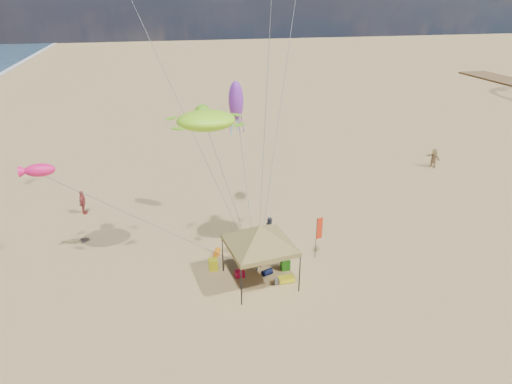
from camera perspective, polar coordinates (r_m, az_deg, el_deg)
ground at (r=26.24m, az=1.48°, el=-10.64°), size 280.00×280.00×0.00m
canopy_tent at (r=24.01m, az=0.50°, el=-4.55°), size 6.64×6.64×4.13m
feather_flag at (r=27.16m, az=7.99°, el=-4.93°), size 0.42×0.13×2.79m
cooler_red at (r=26.09m, az=-2.10°, el=-10.37°), size 0.54×0.38×0.38m
cooler_blue at (r=28.52m, az=3.82°, el=-7.13°), size 0.54×0.38×0.38m
bag_navy at (r=26.22m, az=1.44°, el=-10.19°), size 0.69×0.54×0.36m
bag_orange at (r=28.13m, az=-5.01°, el=-7.67°), size 0.54×0.69×0.36m
chair_green at (r=26.68m, az=3.75°, el=-9.14°), size 0.50×0.50×0.70m
chair_yellow at (r=26.69m, az=-5.50°, el=-9.18°), size 0.50×0.50×0.70m
crate_grey at (r=25.57m, az=2.74°, el=-11.32°), size 0.34×0.30×0.28m
beach_cart at (r=25.68m, az=3.88°, el=-11.01°), size 0.90×0.50×0.24m
person_near_a at (r=26.48m, az=0.20°, el=-7.94°), size 0.69×0.48×1.80m
person_near_b at (r=29.28m, az=1.81°, el=-4.71°), size 1.03×1.01×1.68m
person_near_c at (r=27.63m, az=-0.76°, el=-6.36°), size 1.40×1.15×1.88m
person_far_a at (r=35.03m, az=-21.23°, el=-1.24°), size 0.63×1.14×1.85m
person_far_c at (r=44.77m, az=21.73°, el=4.06°), size 0.95×1.75×1.79m
turtle_kite at (r=24.05m, az=-6.39°, el=9.06°), size 3.14×2.51×1.04m
fish_kite at (r=27.03m, az=-25.86°, el=2.53°), size 1.77×1.20×0.72m
squid_kite at (r=29.44m, az=-2.57°, el=11.56°), size 1.06×1.06×2.52m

